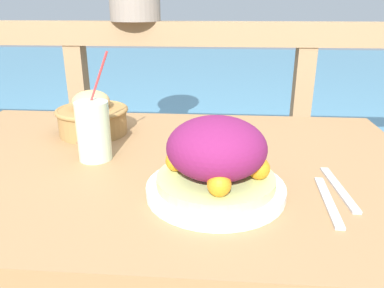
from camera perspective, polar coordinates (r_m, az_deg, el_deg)
name	(u,v)px	position (r m, az deg, el deg)	size (l,w,h in m)	color
patio_table	(161,200)	(0.89, -4.79, -8.49)	(1.17, 0.76, 0.73)	#997047
railing_fence	(188,93)	(1.53, -0.60, 7.71)	(2.80, 0.08, 1.00)	#937551
sea_backdrop	(209,89)	(4.09, 2.59, 8.41)	(12.00, 4.00, 0.39)	teal
salad_plate	(216,162)	(0.67, 3.72, -2.83)	(0.26, 0.26, 0.15)	white
drink_glass	(94,130)	(0.86, -14.70, 2.04)	(0.09, 0.07, 0.24)	beige
bread_basket	(92,116)	(1.04, -14.93, 4.11)	(0.19, 0.19, 0.12)	olive
fork	(328,201)	(0.72, 20.03, -8.13)	(0.02, 0.18, 0.00)	silver
knife	(339,188)	(0.77, 21.45, -6.30)	(0.03, 0.18, 0.00)	silver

